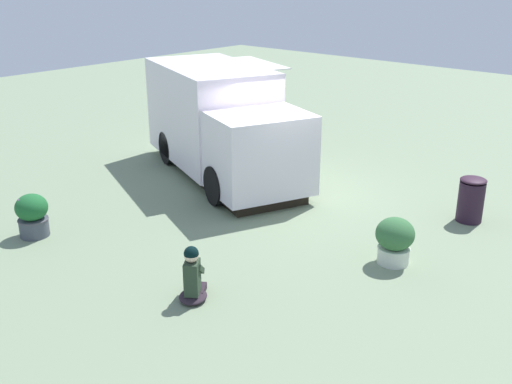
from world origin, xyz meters
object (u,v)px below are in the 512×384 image
Objects in this scene: planter_flowering_far at (395,240)px; trash_bin at (471,199)px; food_truck at (221,125)px; person_customer at (193,277)px; planter_flowering_near at (32,215)px.

trash_bin is (-0.22, -2.70, 0.03)m from planter_flowering_far.
food_truck is 6.20m from person_customer.
planter_flowering_near is at bearing 89.23° from food_truck.
person_customer is (-3.98, 4.68, -0.87)m from food_truck.
person_customer is 6.19m from trash_bin.
trash_bin reaches higher than planter_flowering_near.
person_customer is 4.07m from planter_flowering_near.
trash_bin is (-5.93, -1.19, -0.76)m from food_truck.
person_customer is 1.09× the size of planter_flowering_far.
person_customer is 0.98× the size of trash_bin.
planter_flowering_far is at bearing 165.23° from food_truck.
planter_flowering_far is 2.71m from trash_bin.
food_truck is at bearing -49.62° from person_customer.
planter_flowering_far is at bearing 85.30° from trash_bin.
trash_bin reaches higher than planter_flowering_far.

